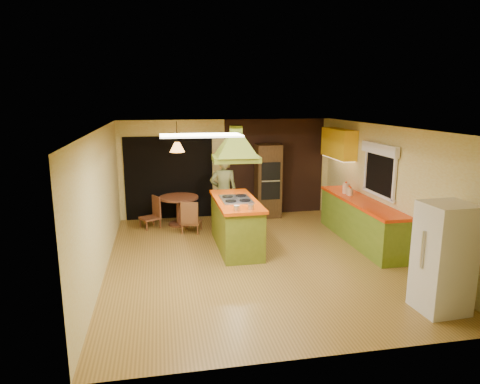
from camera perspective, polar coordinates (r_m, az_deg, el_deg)
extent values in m
plane|color=olive|center=(8.32, 1.94, -8.93)|extent=(6.50, 6.50, 0.00)
plane|color=beige|center=(11.08, -1.68, 3.19)|extent=(5.50, 0.00, 5.50)
plane|color=beige|center=(4.96, 10.34, -8.77)|extent=(5.50, 0.00, 5.50)
plane|color=beige|center=(7.83, -18.04, -1.31)|extent=(0.00, 6.50, 6.50)
plane|color=beige|center=(8.95, 19.44, 0.25)|extent=(0.00, 6.50, 6.50)
plane|color=silver|center=(7.77, 2.07, 8.52)|extent=(6.50, 6.50, 0.00)
cube|color=#381E14|center=(11.33, 4.60, 3.35)|extent=(2.64, 0.03, 2.50)
cube|color=black|center=(10.97, -9.43, 1.87)|extent=(2.20, 0.03, 2.10)
cube|color=olive|center=(9.52, 15.73, -3.89)|extent=(0.58, 3.00, 0.86)
cube|color=#E53807|center=(9.40, 15.89, -1.20)|extent=(0.62, 3.05, 0.06)
cube|color=yellow|center=(10.71, 13.01, 6.33)|extent=(0.34, 1.40, 0.70)
cube|color=black|center=(9.22, 18.19, 2.58)|extent=(0.03, 1.16, 0.96)
cube|color=white|center=(9.14, 18.11, 5.48)|extent=(0.10, 1.35, 0.22)
cube|color=white|center=(6.41, -5.24, 7.52)|extent=(1.20, 0.60, 0.03)
cube|color=olive|center=(8.78, -0.52, -4.44)|extent=(0.78, 1.97, 0.96)
cube|color=#D94807|center=(8.65, -0.53, -1.21)|extent=(0.85, 2.06, 0.06)
cube|color=silver|center=(8.64, -0.53, -0.97)|extent=(0.60, 0.87, 0.02)
cube|color=olive|center=(8.49, -0.54, 4.45)|extent=(0.95, 0.70, 0.11)
pyramid|color=olive|center=(8.43, -0.55, 7.82)|extent=(0.95, 0.70, 0.45)
cube|color=olive|center=(8.43, -0.55, 8.34)|extent=(0.22, 0.22, 0.14)
imported|color=brown|center=(9.99, -2.20, -0.01)|extent=(0.66, 0.46, 1.76)
cube|color=silver|center=(6.80, 25.52, -7.95)|extent=(0.69, 0.66, 1.60)
cube|color=#493017|center=(11.05, 3.73, 1.50)|extent=(0.63, 0.59, 1.88)
cube|color=black|center=(10.71, 4.15, 2.78)|extent=(0.48, 0.03, 0.45)
cube|color=black|center=(10.81, 4.11, 0.17)|extent=(0.48, 0.03, 0.45)
cylinder|color=brown|center=(10.39, -8.17, -0.73)|extent=(0.94, 0.94, 0.05)
cylinder|color=brown|center=(10.47, -8.11, -2.49)|extent=(0.14, 0.14, 0.66)
cylinder|color=brown|center=(10.56, -8.06, -4.22)|extent=(0.53, 0.53, 0.05)
cone|color=#FF9E3F|center=(10.19, -8.38, 5.94)|extent=(0.41, 0.41, 0.23)
cylinder|color=beige|center=(9.95, 13.94, 0.50)|extent=(0.20, 0.20, 0.23)
cylinder|color=beige|center=(9.80, 14.36, 0.12)|extent=(0.13, 0.13, 0.17)
cylinder|color=beige|center=(9.75, 14.49, 0.01)|extent=(0.12, 0.12, 0.15)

